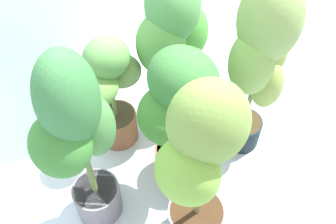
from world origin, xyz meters
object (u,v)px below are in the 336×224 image
at_px(potted_plant_center, 178,115).
at_px(potted_plant_back_left, 77,138).
at_px(potted_plant_front_right, 262,55).
at_px(potted_plant_back_center, 110,89).
at_px(potted_plant_back_right, 174,42).
at_px(potted_plant_front_left, 198,174).

bearing_deg(potted_plant_center, potted_plant_back_left, 143.64).
height_order(potted_plant_center, potted_plant_front_right, potted_plant_front_right).
bearing_deg(potted_plant_back_center, potted_plant_back_right, -33.72).
bearing_deg(potted_plant_front_right, potted_plant_back_left, 145.27).
bearing_deg(potted_plant_back_right, potted_plant_front_right, -92.31).
height_order(potted_plant_front_right, potted_plant_back_left, potted_plant_front_right).
height_order(potted_plant_back_left, potted_plant_front_left, potted_plant_back_left).
xyz_separation_m(potted_plant_center, potted_plant_front_right, (0.35, -0.23, 0.14)).
height_order(potted_plant_back_right, potted_plant_front_right, potted_plant_front_right).
distance_m(potted_plant_back_left, potted_plant_front_left, 0.46).
bearing_deg(potted_plant_center, potted_plant_front_right, -33.06).
bearing_deg(potted_plant_front_right, potted_plant_back_right, 87.69).
distance_m(potted_plant_back_center, potted_plant_front_left, 0.71).
bearing_deg(potted_plant_back_left, potted_plant_front_left, -80.41).
height_order(potted_plant_center, potted_plant_back_center, potted_plant_center).
xyz_separation_m(potted_plant_back_center, potted_plant_front_left, (-0.34, -0.60, 0.17)).
xyz_separation_m(potted_plant_center, potted_plant_back_left, (-0.35, 0.25, 0.10)).
height_order(potted_plant_back_center, potted_plant_front_left, potted_plant_front_left).
xyz_separation_m(potted_plant_center, potted_plant_back_center, (0.07, 0.40, -0.10)).
distance_m(potted_plant_center, potted_plant_back_left, 0.44).
relative_size(potted_plant_back_center, potted_plant_front_left, 0.70).
height_order(potted_plant_center, potted_plant_back_left, potted_plant_back_left).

